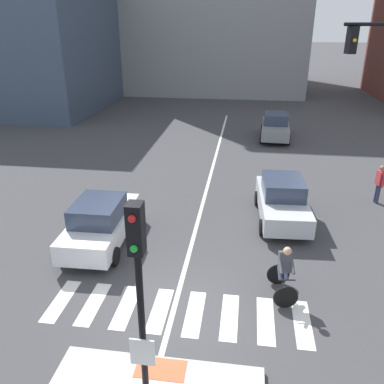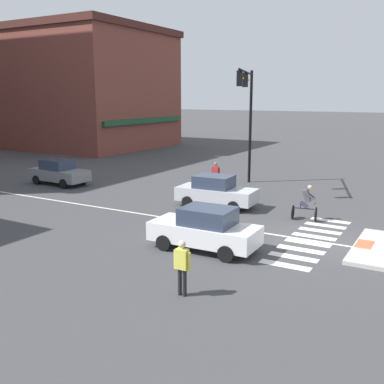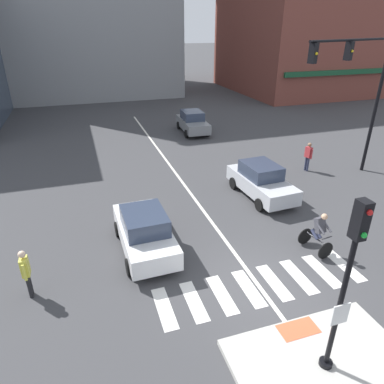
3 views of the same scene
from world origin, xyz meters
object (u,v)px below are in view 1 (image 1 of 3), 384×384
Objects in this scene: signal_pole at (140,303)px; car_silver_eastbound_mid at (282,200)px; car_grey_eastbound_distant at (275,126)px; cyclist at (284,270)px; car_white_westbound_near at (100,222)px; pedestrian_waiting_far_side at (380,181)px.

signal_pole is 1.08× the size of car_silver_eastbound_mid.
cyclist reaches higher than car_grey_eastbound_distant.
car_white_westbound_near is 6.33m from cyclist.
car_grey_eastbound_distant is at bearing 88.35° from car_silver_eastbound_mid.
pedestrian_waiting_far_side reaches higher than car_silver_eastbound_mid.
car_grey_eastbound_distant is at bearing 65.34° from car_white_westbound_near.
cyclist is at bearing 56.73° from signal_pole.
signal_pole reaches higher than car_silver_eastbound_mid.
car_silver_eastbound_mid is 1.01× the size of car_white_westbound_near.
signal_pole is 5.45m from cyclist.
signal_pole reaches higher than pedestrian_waiting_far_side.
signal_pole is 2.70× the size of pedestrian_waiting_far_side.
car_grey_eastbound_distant is (3.40, 20.70, -2.06)m from signal_pole.
car_grey_eastbound_distant is 10.25m from pedestrian_waiting_far_side.
pedestrian_waiting_far_side reaches higher than car_white_westbound_near.
signal_pole is 9.80m from car_silver_eastbound_mid.
signal_pole reaches higher than car_grey_eastbound_distant.
car_white_westbound_near is 11.43m from pedestrian_waiting_far_side.
signal_pole is 1.08× the size of car_grey_eastbound_distant.
car_silver_eastbound_mid is at bearing 71.33° from signal_pole.
cyclist is at bearing -19.40° from car_white_westbound_near.
car_grey_eastbound_distant is at bearing 80.67° from signal_pole.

